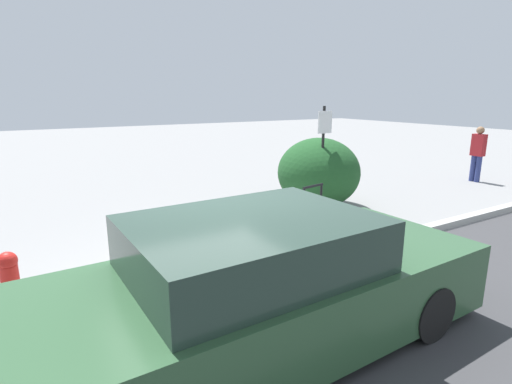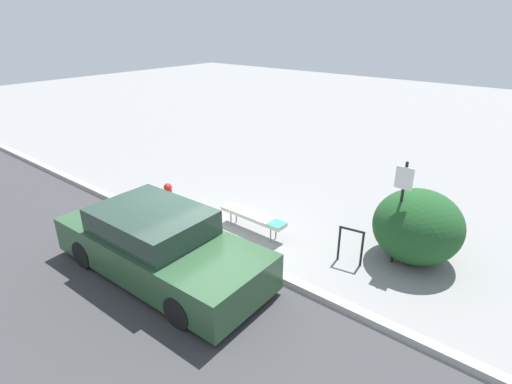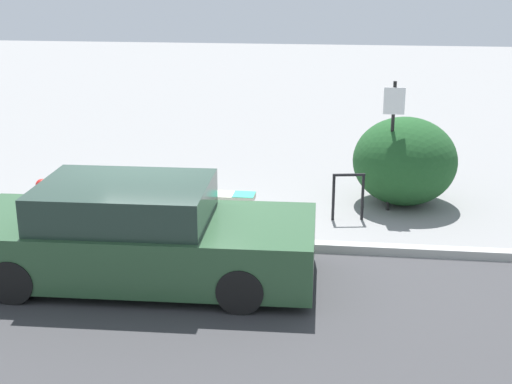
{
  "view_description": "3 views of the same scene",
  "coord_description": "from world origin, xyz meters",
  "px_view_note": "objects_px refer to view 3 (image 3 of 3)",
  "views": [
    {
      "loc": [
        -1.94,
        -4.44,
        2.51
      ],
      "look_at": [
        1.54,
        1.33,
        0.88
      ],
      "focal_mm": 28.0,
      "sensor_mm": 36.0,
      "label": 1
    },
    {
      "loc": [
        5.99,
        -5.5,
        4.86
      ],
      "look_at": [
        0.12,
        1.67,
        0.82
      ],
      "focal_mm": 28.0,
      "sensor_mm": 36.0,
      "label": 2
    },
    {
      "loc": [
        2.73,
        -10.16,
        4.16
      ],
      "look_at": [
        1.37,
        1.05,
        0.56
      ],
      "focal_mm": 50.0,
      "sensor_mm": 36.0,
      "label": 3
    }
  ],
  "objects_px": {
    "bench": "(202,196)",
    "parked_car_near": "(137,236)",
    "bike_rack": "(348,192)",
    "sign_post": "(392,134)",
    "fire_hydrant": "(44,199)"
  },
  "relations": [
    {
      "from": "bike_rack",
      "to": "parked_car_near",
      "type": "xyz_separation_m",
      "value": [
        -2.87,
        -2.79,
        0.14
      ]
    },
    {
      "from": "bike_rack",
      "to": "fire_hydrant",
      "type": "distance_m",
      "value": 5.15
    },
    {
      "from": "sign_post",
      "to": "bike_rack",
      "type": "bearing_deg",
      "value": -140.76
    },
    {
      "from": "bike_rack",
      "to": "fire_hydrant",
      "type": "height_order",
      "value": "bike_rack"
    },
    {
      "from": "bike_rack",
      "to": "parked_car_near",
      "type": "relative_size",
      "value": 0.17
    },
    {
      "from": "bike_rack",
      "to": "sign_post",
      "type": "distance_m",
      "value": 1.28
    },
    {
      "from": "bench",
      "to": "parked_car_near",
      "type": "xyz_separation_m",
      "value": [
        -0.4,
        -2.52,
        0.22
      ]
    },
    {
      "from": "bench",
      "to": "bike_rack",
      "type": "distance_m",
      "value": 2.49
    },
    {
      "from": "bench",
      "to": "fire_hydrant",
      "type": "bearing_deg",
      "value": -168.61
    },
    {
      "from": "fire_hydrant",
      "to": "parked_car_near",
      "type": "height_order",
      "value": "parked_car_near"
    },
    {
      "from": "bench",
      "to": "sign_post",
      "type": "distance_m",
      "value": 3.45
    },
    {
      "from": "sign_post",
      "to": "bench",
      "type": "bearing_deg",
      "value": -165.01
    },
    {
      "from": "bike_rack",
      "to": "sign_post",
      "type": "xyz_separation_m",
      "value": [
        0.72,
        0.59,
        0.88
      ]
    },
    {
      "from": "fire_hydrant",
      "to": "sign_post",
      "type": "bearing_deg",
      "value": 12.92
    },
    {
      "from": "sign_post",
      "to": "fire_hydrant",
      "type": "height_order",
      "value": "sign_post"
    }
  ]
}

